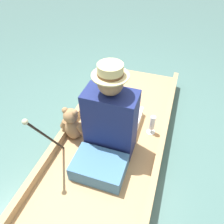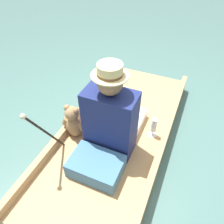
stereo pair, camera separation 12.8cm
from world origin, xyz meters
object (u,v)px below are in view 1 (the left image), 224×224
object	(u,v)px
teddy_bear	(72,125)
walking_cane	(44,135)
wine_glass	(152,124)
seated_person	(113,118)

from	to	relation	value
teddy_bear	walking_cane	distance (m)	0.45
wine_glass	walking_cane	world-z (taller)	walking_cane
teddy_bear	walking_cane	world-z (taller)	walking_cane
seated_person	wine_glass	world-z (taller)	seated_person
wine_glass	teddy_bear	bearing A→B (deg)	-156.79
seated_person	walking_cane	distance (m)	0.63
seated_person	walking_cane	size ratio (longest dim) A/B	1.31
wine_glass	walking_cane	bearing A→B (deg)	-138.56
seated_person	wine_glass	distance (m)	0.48
seated_person	teddy_bear	bearing A→B (deg)	177.49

